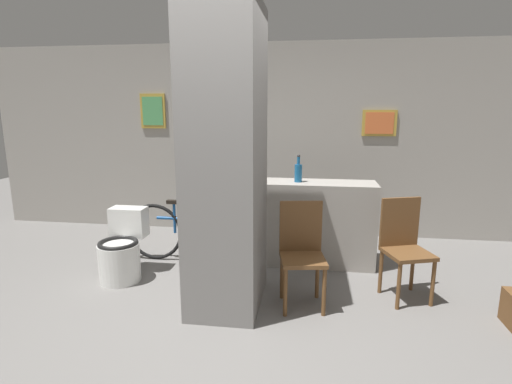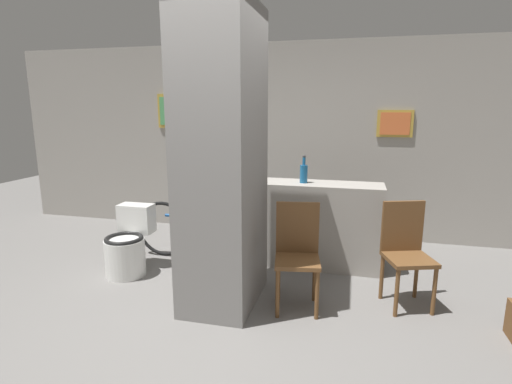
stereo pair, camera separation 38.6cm
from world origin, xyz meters
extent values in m
plane|color=slate|center=(0.00, 0.00, 0.00)|extent=(14.00, 14.00, 0.00)
cube|color=gray|center=(0.00, 2.63, 1.30)|extent=(8.00, 0.06, 2.60)
cube|color=#B79338|center=(-1.60, 2.58, 1.70)|extent=(0.36, 0.02, 0.48)
cube|color=#4C9959|center=(-1.60, 2.57, 1.70)|extent=(0.30, 0.01, 0.39)
cube|color=#B79338|center=(1.50, 2.58, 1.55)|extent=(0.44, 0.02, 0.34)
cube|color=#D86633|center=(1.50, 2.57, 1.55)|extent=(0.36, 0.01, 0.28)
cube|color=gray|center=(-0.09, 0.46, 1.30)|extent=(0.60, 0.92, 2.60)
cylinder|color=black|center=(-0.40, 0.28, 1.55)|extent=(0.03, 0.40, 0.40)
cylinder|color=red|center=(-0.41, 0.28, 1.55)|extent=(0.01, 0.07, 0.07)
cube|color=gray|center=(0.68, 1.49, 0.47)|extent=(1.36, 0.44, 0.95)
cylinder|color=silver|center=(-1.28, 0.73, 0.20)|extent=(0.42, 0.42, 0.39)
torus|color=black|center=(-1.28, 0.73, 0.41)|extent=(0.40, 0.40, 0.04)
cube|color=silver|center=(-1.28, 0.99, 0.55)|extent=(0.37, 0.20, 0.31)
cylinder|color=brown|center=(0.45, 0.25, 0.21)|extent=(0.04, 0.04, 0.43)
cylinder|color=brown|center=(0.78, 0.30, 0.21)|extent=(0.04, 0.04, 0.43)
cylinder|color=brown|center=(0.40, 0.58, 0.21)|extent=(0.04, 0.04, 0.43)
cylinder|color=brown|center=(0.72, 0.63, 0.21)|extent=(0.04, 0.04, 0.43)
cube|color=brown|center=(0.59, 0.44, 0.45)|extent=(0.44, 0.44, 0.04)
cube|color=brown|center=(0.56, 0.61, 0.70)|extent=(0.38, 0.09, 0.47)
cylinder|color=brown|center=(1.43, 0.51, 0.21)|extent=(0.04, 0.04, 0.43)
cylinder|color=brown|center=(1.74, 0.61, 0.21)|extent=(0.04, 0.04, 0.43)
cylinder|color=brown|center=(1.32, 0.82, 0.21)|extent=(0.04, 0.04, 0.43)
cylinder|color=brown|center=(1.64, 0.93, 0.21)|extent=(0.04, 0.04, 0.43)
cube|color=brown|center=(1.53, 0.72, 0.45)|extent=(0.49, 0.49, 0.04)
cube|color=brown|center=(1.48, 0.88, 0.70)|extent=(0.37, 0.15, 0.47)
torus|color=black|center=(-1.15, 1.34, 0.33)|extent=(0.67, 0.04, 0.67)
torus|color=black|center=(-0.15, 1.34, 0.33)|extent=(0.67, 0.04, 0.67)
cylinder|color=#194C8C|center=(-0.65, 1.34, 0.51)|extent=(0.92, 0.04, 0.04)
cylinder|color=#194C8C|center=(-0.90, 1.34, 0.51)|extent=(0.03, 0.03, 0.35)
cylinder|color=#194C8C|center=(-0.20, 1.34, 0.51)|extent=(0.03, 0.03, 0.31)
cube|color=black|center=(-0.90, 1.34, 0.70)|extent=(0.16, 0.06, 0.04)
cylinder|color=#262626|center=(-0.20, 1.34, 0.67)|extent=(0.03, 0.42, 0.03)
cylinder|color=#19598C|center=(0.50, 1.47, 1.04)|extent=(0.08, 0.08, 0.20)
cylinder|color=#19598C|center=(0.50, 1.47, 1.18)|extent=(0.03, 0.03, 0.08)
sphere|color=#333333|center=(0.50, 1.47, 1.23)|extent=(0.04, 0.04, 0.04)
camera|label=1|loc=(0.64, -2.88, 1.76)|focal=28.00mm
camera|label=2|loc=(1.02, -2.81, 1.76)|focal=28.00mm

